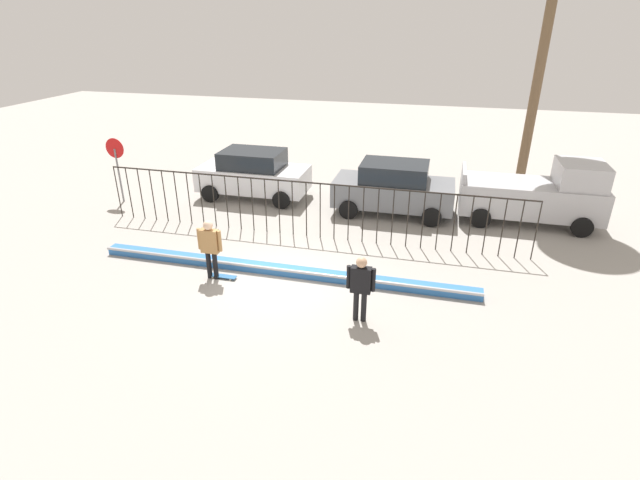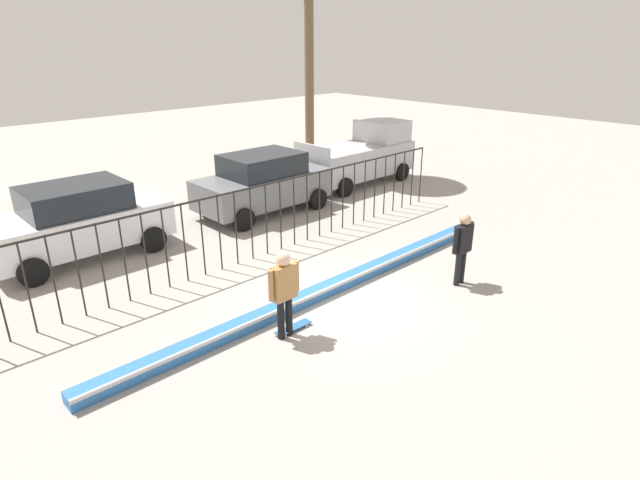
{
  "view_description": "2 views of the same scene",
  "coord_description": "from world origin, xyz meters",
  "px_view_note": "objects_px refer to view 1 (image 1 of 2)",
  "views": [
    {
      "loc": [
        4.06,
        -11.04,
        6.7
      ],
      "look_at": [
        1.0,
        0.94,
        0.92
      ],
      "focal_mm": 27.2,
      "sensor_mm": 36.0,
      "label": 1
    },
    {
      "loc": [
        -7.11,
        -6.92,
        5.33
      ],
      "look_at": [
        0.52,
        1.14,
        0.93
      ],
      "focal_mm": 29.16,
      "sensor_mm": 36.0,
      "label": 2
    }
  ],
  "objects_px": {
    "skateboarder": "(210,244)",
    "parked_car_white": "(253,174)",
    "stop_sign": "(117,161)",
    "skateboard": "(223,276)",
    "camera_operator": "(361,283)",
    "parked_car_gray": "(393,188)",
    "pickup_truck": "(537,194)"
  },
  "relations": [
    {
      "from": "skateboarder",
      "to": "parked_car_white",
      "type": "height_order",
      "value": "parked_car_white"
    },
    {
      "from": "stop_sign",
      "to": "skateboard",
      "type": "bearing_deg",
      "value": -36.44
    },
    {
      "from": "parked_car_white",
      "to": "stop_sign",
      "type": "height_order",
      "value": "stop_sign"
    },
    {
      "from": "skateboard",
      "to": "skateboarder",
      "type": "bearing_deg",
      "value": -148.34
    },
    {
      "from": "camera_operator",
      "to": "parked_car_white",
      "type": "relative_size",
      "value": 0.39
    },
    {
      "from": "skateboard",
      "to": "parked_car_white",
      "type": "bearing_deg",
      "value": 121.64
    },
    {
      "from": "parked_car_white",
      "to": "skateboarder",
      "type": "bearing_deg",
      "value": -82.09
    },
    {
      "from": "parked_car_gray",
      "to": "parked_car_white",
      "type": "bearing_deg",
      "value": 172.43
    },
    {
      "from": "skateboard",
      "to": "camera_operator",
      "type": "height_order",
      "value": "camera_operator"
    },
    {
      "from": "skateboard",
      "to": "camera_operator",
      "type": "distance_m",
      "value": 4.32
    },
    {
      "from": "camera_operator",
      "to": "parked_car_gray",
      "type": "xyz_separation_m",
      "value": [
        -0.05,
        7.19,
        -0.04
      ]
    },
    {
      "from": "skateboard",
      "to": "parked_car_gray",
      "type": "relative_size",
      "value": 0.19
    },
    {
      "from": "parked_car_white",
      "to": "parked_car_gray",
      "type": "bearing_deg",
      "value": -6.97
    },
    {
      "from": "camera_operator",
      "to": "pickup_truck",
      "type": "distance_m",
      "value": 8.98
    },
    {
      "from": "skateboarder",
      "to": "stop_sign",
      "type": "xyz_separation_m",
      "value": [
        -6.13,
        4.77,
        0.57
      ]
    },
    {
      "from": "parked_car_gray",
      "to": "stop_sign",
      "type": "xyz_separation_m",
      "value": [
        -10.39,
        -1.4,
        0.64
      ]
    },
    {
      "from": "skateboard",
      "to": "pickup_truck",
      "type": "relative_size",
      "value": 0.17
    },
    {
      "from": "skateboarder",
      "to": "parked_car_gray",
      "type": "height_order",
      "value": "parked_car_gray"
    },
    {
      "from": "parked_car_gray",
      "to": "pickup_truck",
      "type": "xyz_separation_m",
      "value": [
        4.93,
        0.35,
        0.06
      ]
    },
    {
      "from": "parked_car_white",
      "to": "pickup_truck",
      "type": "relative_size",
      "value": 0.91
    },
    {
      "from": "camera_operator",
      "to": "stop_sign",
      "type": "xyz_separation_m",
      "value": [
        -10.45,
        5.78,
        0.6
      ]
    },
    {
      "from": "skateboarder",
      "to": "parked_car_gray",
      "type": "xyz_separation_m",
      "value": [
        4.27,
        6.17,
        -0.07
      ]
    },
    {
      "from": "parked_car_gray",
      "to": "stop_sign",
      "type": "distance_m",
      "value": 10.5
    },
    {
      "from": "pickup_truck",
      "to": "parked_car_gray",
      "type": "bearing_deg",
      "value": 179.94
    },
    {
      "from": "skateboard",
      "to": "stop_sign",
      "type": "xyz_separation_m",
      "value": [
        -6.38,
        4.71,
        1.56
      ]
    },
    {
      "from": "camera_operator",
      "to": "parked_car_white",
      "type": "distance_m",
      "value": 9.4
    },
    {
      "from": "parked_car_white",
      "to": "parked_car_gray",
      "type": "xyz_separation_m",
      "value": [
        5.57,
        -0.35,
        0.0
      ]
    },
    {
      "from": "parked_car_gray",
      "to": "pickup_truck",
      "type": "height_order",
      "value": "pickup_truck"
    },
    {
      "from": "camera_operator",
      "to": "stop_sign",
      "type": "distance_m",
      "value": 11.96
    },
    {
      "from": "parked_car_white",
      "to": "pickup_truck",
      "type": "bearing_deg",
      "value": -3.38
    },
    {
      "from": "skateboard",
      "to": "camera_operator",
      "type": "relative_size",
      "value": 0.47
    },
    {
      "from": "skateboarder",
      "to": "skateboard",
      "type": "distance_m",
      "value": 1.02
    }
  ]
}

